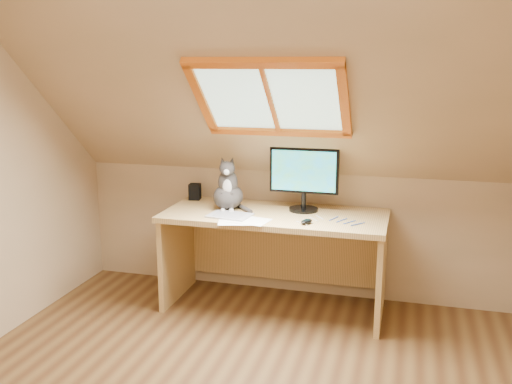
% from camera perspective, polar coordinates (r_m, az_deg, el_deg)
% --- Properties ---
extents(room_shell, '(3.52, 3.52, 2.41)m').
position_cam_1_polar(room_shell, '(2.72, -4.34, 3.87)').
color(room_shell, tan).
rests_on(room_shell, ground).
extents(desk, '(1.66, 0.72, 0.76)m').
position_cam_1_polar(desk, '(4.38, 2.08, -4.77)').
color(desk, tan).
rests_on(desk, ground).
extents(monitor, '(0.52, 0.22, 0.48)m').
position_cam_1_polar(monitor, '(4.27, 4.83, 1.70)').
color(monitor, black).
rests_on(monitor, desk).
extents(cat, '(0.28, 0.31, 0.41)m').
position_cam_1_polar(cat, '(4.33, -2.82, 0.16)').
color(cat, '#403B38').
rests_on(cat, desk).
extents(desk_speaker, '(0.10, 0.10, 0.13)m').
position_cam_1_polar(desk_speaker, '(4.69, -6.13, 0.03)').
color(desk_speaker, black).
rests_on(desk_speaker, desk).
extents(graphics_tablet, '(0.33, 0.25, 0.01)m').
position_cam_1_polar(graphics_tablet, '(4.16, -2.65, -2.37)').
color(graphics_tablet, '#B2B2B7').
rests_on(graphics_tablet, desk).
extents(mouse, '(0.10, 0.12, 0.03)m').
position_cam_1_polar(mouse, '(3.98, 5.07, -2.96)').
color(mouse, black).
rests_on(mouse, desk).
extents(papers, '(0.33, 0.27, 0.00)m').
position_cam_1_polar(papers, '(4.05, -1.38, -2.83)').
color(papers, white).
rests_on(papers, desk).
extents(cables, '(0.51, 0.26, 0.01)m').
position_cam_1_polar(cables, '(4.06, 7.59, -2.89)').
color(cables, silver).
rests_on(cables, desk).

